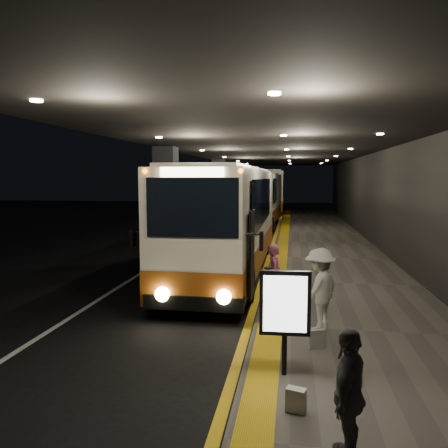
% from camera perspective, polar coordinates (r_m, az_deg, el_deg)
% --- Properties ---
extents(ground, '(90.00, 90.00, 0.00)m').
position_cam_1_polar(ground, '(12.94, -6.05, -8.48)').
color(ground, black).
extents(lane_line_white, '(0.12, 50.00, 0.01)m').
position_cam_1_polar(lane_line_white, '(18.12, -7.47, -4.27)').
color(lane_line_white, silver).
rests_on(lane_line_white, ground).
extents(kerb_stripe_yellow, '(0.18, 50.00, 0.01)m').
position_cam_1_polar(kerb_stripe_yellow, '(17.42, 5.79, -4.67)').
color(kerb_stripe_yellow, gold).
rests_on(kerb_stripe_yellow, ground).
extents(sidewalk, '(4.50, 50.00, 0.15)m').
position_cam_1_polar(sidewalk, '(17.44, 13.71, -4.56)').
color(sidewalk, '#514C44').
rests_on(sidewalk, ground).
extents(tactile_strip, '(0.50, 50.00, 0.01)m').
position_cam_1_polar(tactile_strip, '(17.37, 7.45, -4.21)').
color(tactile_strip, gold).
rests_on(tactile_strip, sidewalk).
extents(terminal_wall, '(0.10, 50.00, 6.00)m').
position_cam_1_polar(terminal_wall, '(17.49, 21.35, 4.87)').
color(terminal_wall, black).
rests_on(terminal_wall, ground).
extents(support_columns, '(0.80, 24.80, 4.40)m').
position_cam_1_polar(support_columns, '(16.81, -7.55, 2.47)').
color(support_columns, black).
rests_on(support_columns, ground).
extents(canopy, '(9.00, 50.00, 0.40)m').
position_cam_1_polar(canopy, '(17.16, 6.47, 10.58)').
color(canopy, black).
rests_on(canopy, support_columns).
extents(coach_main, '(2.43, 11.21, 3.48)m').
position_cam_1_polar(coach_main, '(14.81, 0.68, -0.03)').
color(coach_main, beige).
rests_on(coach_main, ground).
extents(coach_second, '(2.67, 11.14, 3.48)m').
position_cam_1_polar(coach_second, '(29.49, 4.60, 3.01)').
color(coach_second, beige).
rests_on(coach_second, ground).
extents(coach_third, '(3.19, 12.27, 3.82)m').
position_cam_1_polar(coach_third, '(42.32, 5.75, 4.15)').
color(coach_third, beige).
rests_on(coach_third, ground).
extents(passenger_boarding, '(0.41, 0.58, 1.52)m').
position_cam_1_polar(passenger_boarding, '(10.63, 6.63, -6.67)').
color(passenger_boarding, '#BF5982').
rests_on(passenger_boarding, sidewalk).
extents(passenger_waiting_white, '(1.02, 1.18, 1.68)m').
position_cam_1_polar(passenger_waiting_white, '(9.17, 12.39, -8.31)').
color(passenger_waiting_white, beige).
rests_on(passenger_waiting_white, sidewalk).
extents(passenger_waiting_grey, '(0.72, 0.98, 1.50)m').
position_cam_1_polar(passenger_waiting_grey, '(5.26, 15.99, -20.63)').
color(passenger_waiting_grey, '#4B4D50').
rests_on(passenger_waiting_grey, sidewalk).
extents(bag_polka, '(0.31, 0.20, 0.34)m').
position_cam_1_polar(bag_polka, '(8.41, 12.02, -14.40)').
color(bag_polka, black).
rests_on(bag_polka, sidewalk).
extents(bag_plain, '(0.29, 0.22, 0.32)m').
position_cam_1_polar(bag_plain, '(6.32, 9.38, -21.73)').
color(bag_plain, beige).
rests_on(bag_plain, sidewalk).
extents(info_sign, '(0.79, 0.15, 1.67)m').
position_cam_1_polar(info_sign, '(6.95, 7.97, -10.48)').
color(info_sign, black).
rests_on(info_sign, sidewalk).
extents(stanchion_post, '(0.05, 0.05, 1.09)m').
position_cam_1_polar(stanchion_post, '(9.93, 5.73, -8.83)').
color(stanchion_post, black).
rests_on(stanchion_post, sidewalk).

